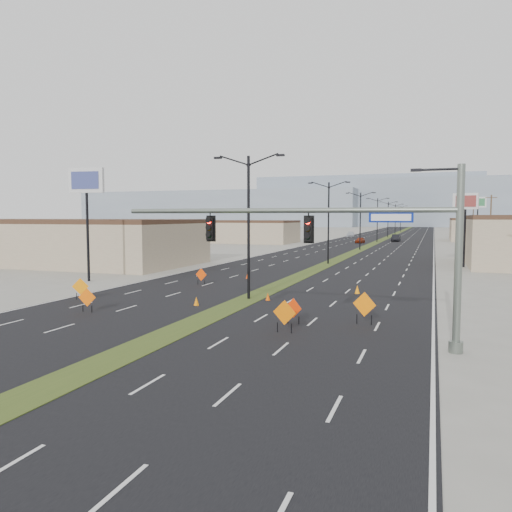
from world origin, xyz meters
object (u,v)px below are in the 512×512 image
(pole_sign_east_near, at_px, (465,207))
(construction_sign_3, at_px, (293,309))
(signal_mast, at_px, (348,239))
(pole_sign_east_far, at_px, (478,206))
(construction_sign_0, at_px, (80,287))
(cone_1, at_px, (196,301))
(streetlight_1, at_px, (328,220))
(construction_sign_2, at_px, (201,275))
(pole_sign_west, at_px, (86,189))
(streetlight_2, at_px, (360,219))
(cone_0, at_px, (268,297))
(car_left, at_px, (360,240))
(streetlight_5, at_px, (395,218))
(construction_sign_1, at_px, (87,298))
(streetlight_6, at_px, (401,218))
(car_mid, at_px, (396,238))
(streetlight_0, at_px, (249,222))
(construction_sign_5, at_px, (364,305))
(cone_3, at_px, (247,276))
(cone_2, at_px, (357,290))
(streetlight_4, at_px, (388,218))
(construction_sign_4, at_px, (284,314))
(streetlight_3, at_px, (377,218))
(car_far, at_px, (351,234))

(pole_sign_east_near, bearing_deg, construction_sign_3, -89.32)
(signal_mast, bearing_deg, pole_sign_east_far, 82.25)
(construction_sign_0, bearing_deg, cone_1, -17.23)
(streetlight_1, distance_m, construction_sign_2, 23.80)
(construction_sign_0, height_order, pole_sign_west, pole_sign_west)
(streetlight_2, height_order, pole_sign_east_far, streetlight_2)
(cone_0, bearing_deg, pole_sign_east_far, 76.22)
(streetlight_1, xyz_separation_m, car_left, (-3.07, 50.49, -4.77))
(streetlight_5, height_order, construction_sign_1, streetlight_5)
(streetlight_2, distance_m, construction_sign_2, 51.07)
(pole_sign_east_far, bearing_deg, pole_sign_east_near, -79.42)
(cone_1, bearing_deg, streetlight_2, 87.76)
(pole_sign_east_far, bearing_deg, streetlight_6, 119.09)
(construction_sign_2, bearing_deg, car_mid, 90.55)
(streetlight_0, distance_m, streetlight_2, 56.00)
(streetlight_2, xyz_separation_m, cone_0, (1.46, -56.10, -5.14))
(construction_sign_0, distance_m, construction_sign_5, 19.76)
(car_left, distance_m, cone_3, 67.66)
(streetlight_0, xyz_separation_m, streetlight_5, (0.00, 140.00, 0.00))
(construction_sign_1, bearing_deg, car_mid, 72.33)
(construction_sign_5, height_order, cone_3, construction_sign_5)
(streetlight_1, relative_size, cone_2, 15.46)
(streetlight_0, distance_m, streetlight_4, 112.00)
(streetlight_4, bearing_deg, construction_sign_5, -85.74)
(streetlight_1, distance_m, construction_sign_4, 37.64)
(streetlight_3, height_order, cone_2, streetlight_3)
(construction_sign_0, bearing_deg, streetlight_5, 63.58)
(streetlight_3, bearing_deg, construction_sign_5, -84.41)
(construction_sign_1, bearing_deg, construction_sign_2, 74.08)
(streetlight_6, height_order, pole_sign_east_far, streetlight_6)
(construction_sign_3, bearing_deg, signal_mast, -22.21)
(cone_0, distance_m, cone_2, 7.49)
(streetlight_6, bearing_deg, cone_2, -87.59)
(signal_mast, relative_size, car_far, 3.21)
(streetlight_6, distance_m, construction_sign_0, 172.68)
(construction_sign_3, bearing_deg, streetlight_6, 112.34)
(construction_sign_4, xyz_separation_m, pole_sign_east_far, (15.15, 86.22, 7.02))
(streetlight_2, xyz_separation_m, streetlight_3, (0.00, 28.00, 0.00))
(streetlight_2, height_order, construction_sign_5, streetlight_2)
(construction_sign_3, bearing_deg, construction_sign_1, -154.72)
(construction_sign_1, bearing_deg, pole_sign_east_far, 60.80)
(construction_sign_1, height_order, cone_0, construction_sign_1)
(construction_sign_0, bearing_deg, pole_sign_east_far, 46.87)
(construction_sign_2, xyz_separation_m, pole_sign_east_far, (26.81, 71.68, 7.16))
(signal_mast, height_order, construction_sign_4, signal_mast)
(construction_sign_5, height_order, cone_0, construction_sign_5)
(streetlight_5, relative_size, pole_sign_east_near, 1.18)
(streetlight_6, bearing_deg, streetlight_4, -90.00)
(car_far, bearing_deg, pole_sign_west, -99.42)
(construction_sign_2, bearing_deg, cone_2, 5.56)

